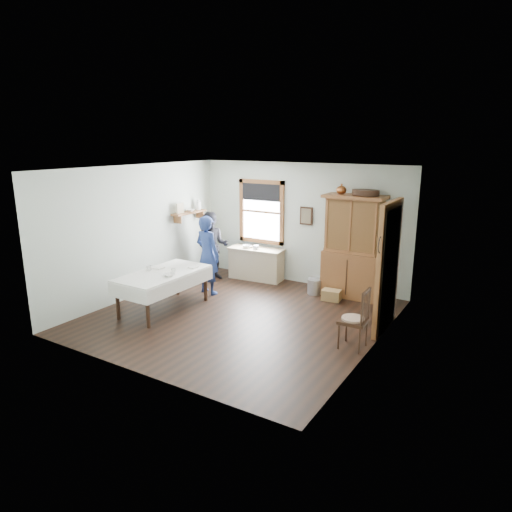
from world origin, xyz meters
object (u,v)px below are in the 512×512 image
(figure_dark, at_px, (212,248))
(woman_blue, at_px, (208,258))
(spindle_chair, at_px, (354,318))
(china_hutch, at_px, (352,247))
(dining_table, at_px, (164,291))
(work_counter, at_px, (256,264))
(pail, at_px, (314,286))
(wicker_basket, at_px, (331,295))

(figure_dark, bearing_deg, woman_blue, -85.76)
(spindle_chair, height_order, woman_blue, woman_blue)
(china_hutch, relative_size, dining_table, 1.14)
(china_hutch, distance_m, dining_table, 3.88)
(work_counter, distance_m, china_hutch, 2.41)
(work_counter, bearing_deg, dining_table, -104.96)
(pail, bearing_deg, work_counter, 170.81)
(dining_table, xyz_separation_m, figure_dark, (-0.42, 2.12, 0.36))
(dining_table, height_order, pail, dining_table)
(work_counter, bearing_deg, figure_dark, -155.28)
(work_counter, height_order, china_hutch, china_hutch)
(pail, bearing_deg, figure_dark, -174.43)
(china_hutch, height_order, dining_table, china_hutch)
(dining_table, bearing_deg, work_counter, 79.88)
(work_counter, distance_m, figure_dark, 1.08)
(work_counter, relative_size, pail, 4.01)
(figure_dark, bearing_deg, work_counter, 2.24)
(dining_table, height_order, wicker_basket, dining_table)
(wicker_basket, bearing_deg, spindle_chair, -59.01)
(pail, bearing_deg, spindle_chair, -52.38)
(china_hutch, xyz_separation_m, spindle_chair, (0.89, -2.32, -0.56))
(work_counter, distance_m, wicker_basket, 2.14)
(wicker_basket, relative_size, figure_dark, 0.25)
(pail, distance_m, woman_blue, 2.34)
(work_counter, bearing_deg, china_hutch, -4.84)
(work_counter, distance_m, pail, 1.64)
(wicker_basket, xyz_separation_m, woman_blue, (-2.41, -0.95, 0.67))
(dining_table, distance_m, wicker_basket, 3.35)
(woman_blue, bearing_deg, spindle_chair, 173.47)
(china_hutch, bearing_deg, pail, -159.76)
(wicker_basket, distance_m, woman_blue, 2.68)
(spindle_chair, distance_m, pail, 2.62)
(work_counter, height_order, spindle_chair, spindle_chair)
(dining_table, distance_m, spindle_chair, 3.68)
(woman_blue, height_order, figure_dark, woman_blue)
(work_counter, bearing_deg, woman_blue, -108.47)
(china_hutch, height_order, figure_dark, china_hutch)
(dining_table, height_order, spindle_chair, spindle_chair)
(wicker_basket, bearing_deg, work_counter, 167.73)
(spindle_chair, bearing_deg, work_counter, 141.53)
(wicker_basket, bearing_deg, china_hutch, 62.92)
(dining_table, relative_size, spindle_chair, 1.89)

